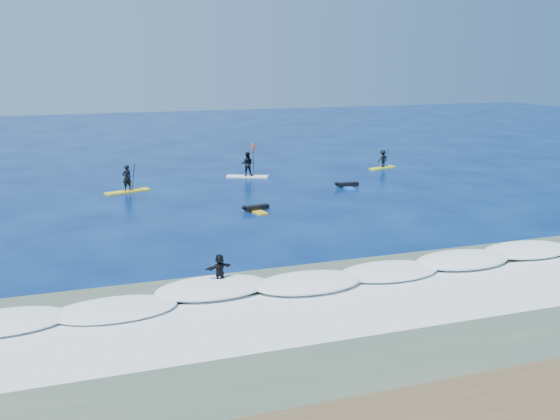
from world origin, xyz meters
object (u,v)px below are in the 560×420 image
object	(u,v)px
sup_paddler_left	(127,182)
prone_paddler_near	(255,209)
sup_paddler_center	(247,166)
wave_surfer	(220,271)
marker_buoy	(253,146)
prone_paddler_far	(346,185)
sup_paddler_right	(383,160)

from	to	relation	value
sup_paddler_left	prone_paddler_near	bearing A→B (deg)	-68.97
sup_paddler_center	wave_surfer	world-z (taller)	sup_paddler_center
sup_paddler_left	marker_buoy	world-z (taller)	sup_paddler_left
sup_paddler_left	marker_buoy	distance (m)	23.23
prone_paddler_far	prone_paddler_near	bearing A→B (deg)	123.19
sup_paddler_left	sup_paddler_center	xyz separation A→B (m)	(9.84, 2.82, 0.17)
prone_paddler_near	prone_paddler_far	bearing A→B (deg)	-71.33
sup_paddler_right	wave_surfer	bearing A→B (deg)	-148.30
prone_paddler_near	marker_buoy	distance (m)	27.55
prone_paddler_near	wave_surfer	world-z (taller)	wave_surfer
prone_paddler_near	prone_paddler_far	size ratio (longest dim) A/B	1.01
wave_surfer	marker_buoy	bearing A→B (deg)	55.95
sup_paddler_center	prone_paddler_near	distance (m)	11.71
prone_paddler_near	sup_paddler_right	bearing A→B (deg)	-63.91
sup_paddler_center	prone_paddler_far	world-z (taller)	sup_paddler_center
prone_paddler_near	marker_buoy	xyz separation A→B (m)	(7.67, 26.46, 0.15)
sup_paddler_center	prone_paddler_far	bearing A→B (deg)	-24.04
sup_paddler_right	prone_paddler_near	world-z (taller)	sup_paddler_right
marker_buoy	wave_surfer	bearing A→B (deg)	-108.41
sup_paddler_center	prone_paddler_far	xyz separation A→B (m)	(5.87, -6.46, -0.72)
sup_paddler_center	prone_paddler_far	distance (m)	8.76
prone_paddler_far	wave_surfer	distance (m)	22.44
sup_paddler_left	wave_surfer	bearing A→B (deg)	-103.99
prone_paddler_near	wave_surfer	distance (m)	13.75
sup_paddler_left	marker_buoy	xyz separation A→B (m)	(14.77, 17.92, -0.40)
sup_paddler_left	prone_paddler_near	xyz separation A→B (m)	(7.10, -8.54, -0.55)
sup_paddler_center	marker_buoy	xyz separation A→B (m)	(4.93, 15.10, -0.57)
sup_paddler_right	sup_paddler_left	bearing A→B (deg)	169.43
prone_paddler_far	wave_surfer	size ratio (longest dim) A/B	1.20
sup_paddler_center	marker_buoy	distance (m)	15.89
sup_paddler_right	marker_buoy	xyz separation A→B (m)	(-7.43, 15.06, -0.41)
prone_paddler_near	sup_paddler_center	bearing A→B (deg)	-24.54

